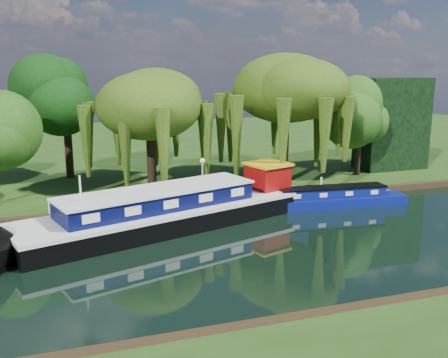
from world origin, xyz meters
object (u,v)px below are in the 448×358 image
object	(u,v)px
dutch_barge	(177,209)
red_dinghy	(58,235)
narrowboat	(332,199)
white_cruiser	(377,199)

from	to	relation	value
dutch_barge	red_dinghy	size ratio (longest dim) A/B	5.53
red_dinghy	narrowboat	bearing A→B (deg)	-106.02
narrowboat	red_dinghy	distance (m)	17.95
dutch_barge	red_dinghy	world-z (taller)	dutch_barge
dutch_barge	white_cruiser	size ratio (longest dim) A/B	7.55
narrowboat	white_cruiser	distance (m)	4.39
dutch_barge	narrowboat	bearing A→B (deg)	-13.90
red_dinghy	dutch_barge	bearing A→B (deg)	-109.93
dutch_barge	red_dinghy	distance (m)	6.99
dutch_barge	narrowboat	size ratio (longest dim) A/B	1.80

